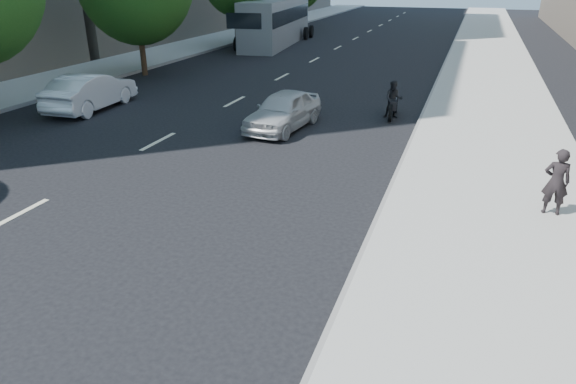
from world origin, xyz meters
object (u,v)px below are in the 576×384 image
at_px(motorcycle, 393,101).
at_px(bus, 276,22).
at_px(white_sedan_mid, 91,91).
at_px(white_sedan_near, 283,110).
at_px(pedestrian_woman, 556,182).

bearing_deg(motorcycle, bus, 114.79).
xyz_separation_m(white_sedan_mid, motorcycle, (11.77, 2.81, -0.10)).
relative_size(white_sedan_near, white_sedan_mid, 0.88).
distance_m(pedestrian_woman, white_sedan_mid, 17.24).
bearing_deg(white_sedan_mid, motorcycle, -170.24).
bearing_deg(motorcycle, white_sedan_near, -148.13).
relative_size(pedestrian_woman, motorcycle, 0.75).
distance_m(motorcycle, bus, 22.05).
bearing_deg(white_sedan_mid, pedestrian_woman, 159.83).
relative_size(pedestrian_woman, white_sedan_near, 0.39).
bearing_deg(pedestrian_woman, motorcycle, -58.88).
bearing_deg(white_sedan_near, bus, 117.89).
bearing_deg(motorcycle, pedestrian_woman, -65.89).
height_order(white_sedan_near, white_sedan_mid, white_sedan_mid).
bearing_deg(bus, pedestrian_woman, -64.02).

